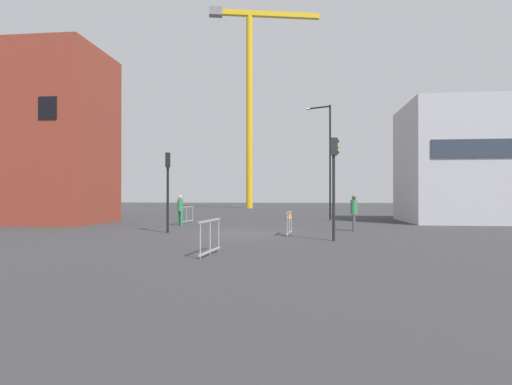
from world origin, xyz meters
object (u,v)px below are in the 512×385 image
Objects in this scene: construction_crane at (251,82)px; traffic_light_verge at (334,172)px; traffic_light_crosswalk at (168,179)px; traffic_cone_on_verge at (289,216)px; pedestrian_waiting at (354,210)px; pedestrian_walking at (180,208)px; streetlamp_tall at (327,153)px.

construction_crane reaches higher than traffic_light_verge.
traffic_light_crosswalk reaches higher than traffic_cone_on_verge.
traffic_light_verge reaches higher than pedestrian_waiting.
pedestrian_waiting is (9.93, -2.68, -0.01)m from pedestrian_walking.
construction_crane is 43.68× the size of traffic_cone_on_verge.
traffic_cone_on_verge is at bearing -76.84° from construction_crane.
traffic_light_verge is 2.27× the size of pedestrian_walking.
traffic_light_verge reaches higher than traffic_cone_on_verge.
traffic_light_verge is at bearing -81.21° from traffic_cone_on_verge.
traffic_light_crosswalk is 8.29m from traffic_light_verge.
construction_crane reaches higher than pedestrian_walking.
traffic_light_crosswalk is 0.94× the size of traffic_light_verge.
construction_crane is at bearing 89.73° from pedestrian_walking.
traffic_light_crosswalk is 2.14× the size of pedestrian_walking.
streetlamp_tall is 12.28m from pedestrian_walking.
streetlamp_tall is at bearing 87.81° from traffic_light_verge.
construction_crane is 44.37m from traffic_light_verge.
pedestrian_waiting is (0.79, -9.89, -3.92)m from streetlamp_tall.
pedestrian_walking is 9.59m from traffic_cone_on_verge.
traffic_light_crosswalk is at bearing -114.89° from traffic_cone_on_verge.
traffic_light_verge is at bearing -78.40° from construction_crane.
streetlamp_tall reaches higher than traffic_cone_on_verge.
construction_crane is 3.23× the size of streetlamp_tall.
traffic_light_verge is (7.80, -2.79, 0.14)m from traffic_light_crosswalk.
traffic_light_verge is at bearing -105.62° from pedestrian_waiting.
traffic_light_crosswalk is at bearing -125.01° from streetlamp_tall.
traffic_light_crosswalk is at bearing -80.71° from pedestrian_walking.
construction_crane reaches higher than traffic_light_crosswalk.
streetlamp_tall is 4.68× the size of pedestrian_walking.
traffic_cone_on_verge is (5.53, 11.92, -2.33)m from traffic_light_crosswalk.
traffic_light_verge is (-0.56, -14.73, -2.21)m from streetlamp_tall.
traffic_light_verge reaches higher than traffic_light_crosswalk.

